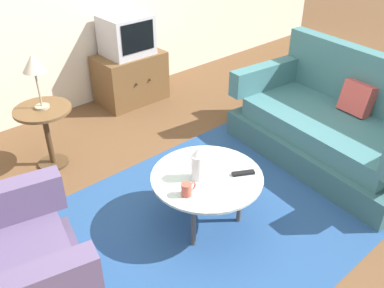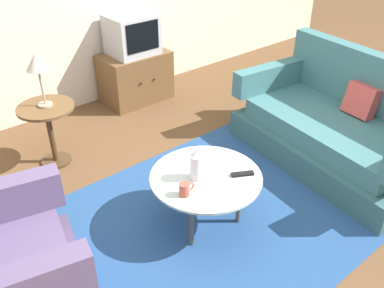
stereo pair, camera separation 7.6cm
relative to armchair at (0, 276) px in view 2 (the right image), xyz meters
name	(u,v)px [view 2 (the right image)]	position (x,y,z in m)	size (l,w,h in m)	color
ground_plane	(208,225)	(1.40, -0.20, -0.31)	(16.00, 16.00, 0.00)	brown
area_rug	(205,222)	(1.40, -0.16, -0.31)	(2.65, 1.96, 0.00)	navy
armchair	(0,276)	(0.00, 0.00, 0.00)	(0.98, 1.04, 0.86)	#4B3E5C
couch	(338,129)	(2.90, -0.27, -0.01)	(1.13, 1.88, 0.95)	#325C60
coffee_table	(206,180)	(1.40, -0.16, 0.09)	(0.80, 0.80, 0.44)	#B2C6C1
side_table	(49,123)	(0.88, 1.33, 0.10)	(0.48, 0.48, 0.57)	brown
tv_stand	(136,77)	(2.19, 1.96, -0.03)	(0.76, 0.50, 0.56)	brown
television	(132,34)	(2.19, 1.97, 0.47)	(0.50, 0.44, 0.43)	#B7B7BC
table_lamp	(37,64)	(0.89, 1.34, 0.63)	(0.19, 0.19, 0.47)	#9E937A
vase	(197,164)	(1.33, -0.14, 0.25)	(0.10, 0.10, 0.25)	white
mug	(185,189)	(1.15, -0.23, 0.17)	(0.12, 0.07, 0.09)	#B74C3D
tv_remote_dark	(242,174)	(1.60, -0.32, 0.14)	(0.16, 0.12, 0.02)	black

